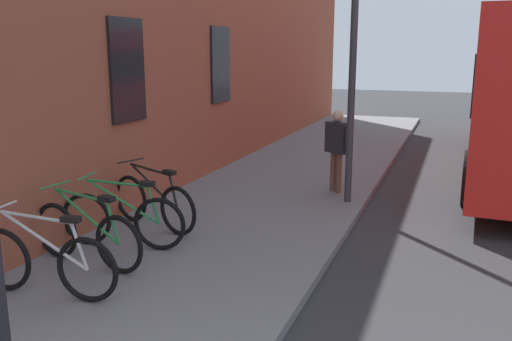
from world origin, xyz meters
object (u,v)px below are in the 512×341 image
at_px(bicycle_leaning_wall, 123,219).
at_px(pedestrian_crossing_street, 337,143).
at_px(bicycle_nearest_sign, 44,262).
at_px(bicycle_under_window, 154,202).
at_px(bicycle_mid_rack, 87,235).
at_px(street_lamp, 355,4).

height_order(bicycle_leaning_wall, pedestrian_crossing_street, pedestrian_crossing_street).
xyz_separation_m(bicycle_nearest_sign, bicycle_under_window, (2.40, 0.12, 0.00)).
height_order(bicycle_nearest_sign, bicycle_mid_rack, same).
distance_m(bicycle_under_window, pedestrian_crossing_street, 3.69).
bearing_deg(bicycle_leaning_wall, pedestrian_crossing_street, -27.72).
height_order(bicycle_nearest_sign, pedestrian_crossing_street, pedestrian_crossing_street).
xyz_separation_m(bicycle_nearest_sign, bicycle_leaning_wall, (1.55, 0.07, 0.00)).
distance_m(bicycle_mid_rack, bicycle_leaning_wall, 0.68).
bearing_deg(bicycle_nearest_sign, bicycle_leaning_wall, 2.67).
xyz_separation_m(bicycle_leaning_wall, bicycle_under_window, (0.85, 0.04, 0.00)).
bearing_deg(bicycle_under_window, street_lamp, -44.58).
xyz_separation_m(pedestrian_crossing_street, street_lamp, (-0.56, -0.34, 2.39)).
relative_size(bicycle_mid_rack, bicycle_under_window, 1.04).
relative_size(bicycle_nearest_sign, bicycle_under_window, 1.04).
distance_m(bicycle_nearest_sign, pedestrian_crossing_street, 5.77).
relative_size(bicycle_mid_rack, street_lamp, 0.31).
bearing_deg(pedestrian_crossing_street, street_lamp, -148.77).
bearing_deg(street_lamp, bicycle_under_window, 135.42).
bearing_deg(bicycle_mid_rack, bicycle_under_window, -0.37).
distance_m(bicycle_mid_rack, street_lamp, 5.50).
bearing_deg(bicycle_under_window, bicycle_leaning_wall, -177.03).
height_order(bicycle_mid_rack, street_lamp, street_lamp).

